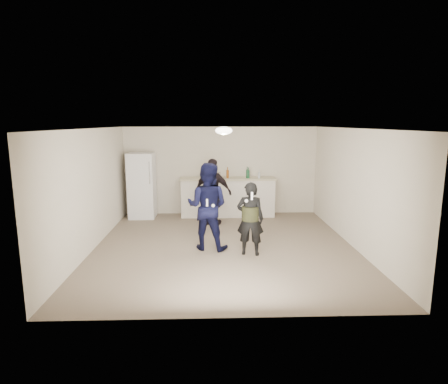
{
  "coord_description": "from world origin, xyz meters",
  "views": [
    {
      "loc": [
        -0.27,
        -7.68,
        2.62
      ],
      "look_at": [
        0.0,
        0.2,
        1.15
      ],
      "focal_mm": 30.0,
      "sensor_mm": 36.0,
      "label": 1
    }
  ],
  "objects_px": {
    "spectator": "(213,192)",
    "woman": "(250,219)",
    "shaker": "(219,175)",
    "man": "(207,206)",
    "counter": "(228,198)",
    "fridge": "(142,185)"
  },
  "relations": [
    {
      "from": "counter",
      "to": "spectator",
      "type": "relative_size",
      "value": 1.51
    },
    {
      "from": "man",
      "to": "shaker",
      "type": "bearing_deg",
      "value": -80.59
    },
    {
      "from": "fridge",
      "to": "spectator",
      "type": "height_order",
      "value": "fridge"
    },
    {
      "from": "counter",
      "to": "man",
      "type": "xyz_separation_m",
      "value": [
        -0.55,
        -2.79,
        0.38
      ]
    },
    {
      "from": "shaker",
      "to": "man",
      "type": "height_order",
      "value": "man"
    },
    {
      "from": "counter",
      "to": "fridge",
      "type": "height_order",
      "value": "fridge"
    },
    {
      "from": "shaker",
      "to": "spectator",
      "type": "bearing_deg",
      "value": -100.75
    },
    {
      "from": "woman",
      "to": "spectator",
      "type": "distance_m",
      "value": 2.37
    },
    {
      "from": "man",
      "to": "woman",
      "type": "relative_size",
      "value": 1.23
    },
    {
      "from": "woman",
      "to": "man",
      "type": "bearing_deg",
      "value": -13.58
    },
    {
      "from": "fridge",
      "to": "man",
      "type": "relative_size",
      "value": 0.99
    },
    {
      "from": "counter",
      "to": "woman",
      "type": "bearing_deg",
      "value": -84.49
    },
    {
      "from": "fridge",
      "to": "spectator",
      "type": "xyz_separation_m",
      "value": [
        1.96,
        -0.86,
        -0.04
      ]
    },
    {
      "from": "man",
      "to": "spectator",
      "type": "height_order",
      "value": "man"
    },
    {
      "from": "counter",
      "to": "woman",
      "type": "distance_m",
      "value": 3.2
    },
    {
      "from": "counter",
      "to": "woman",
      "type": "xyz_separation_m",
      "value": [
        0.31,
        -3.18,
        0.21
      ]
    },
    {
      "from": "fridge",
      "to": "spectator",
      "type": "distance_m",
      "value": 2.14
    },
    {
      "from": "spectator",
      "to": "woman",
      "type": "bearing_deg",
      "value": 132.18
    },
    {
      "from": "counter",
      "to": "spectator",
      "type": "height_order",
      "value": "spectator"
    },
    {
      "from": "fridge",
      "to": "woman",
      "type": "xyz_separation_m",
      "value": [
        2.69,
        -3.11,
        -0.16
      ]
    },
    {
      "from": "woman",
      "to": "spectator",
      "type": "xyz_separation_m",
      "value": [
        -0.73,
        2.25,
        0.12
      ]
    },
    {
      "from": "fridge",
      "to": "spectator",
      "type": "bearing_deg",
      "value": -23.71
    }
  ]
}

